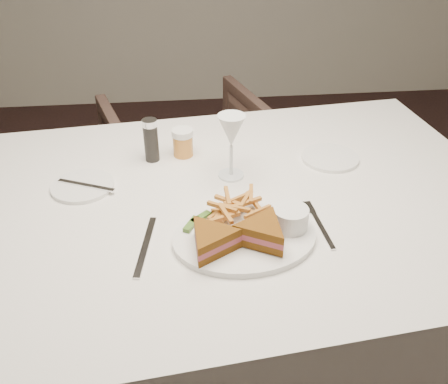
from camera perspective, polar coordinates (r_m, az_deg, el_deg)
name	(u,v)px	position (r m, az deg, el deg)	size (l,w,h in m)	color
table	(222,304)	(1.49, -0.20, -12.73)	(1.47, 0.98, 0.75)	silver
chair_far	(191,164)	(2.21, -3.78, 3.22)	(0.66, 0.62, 0.68)	#4A352D
table_setting	(234,202)	(1.16, 1.14, -1.13)	(0.83, 0.58, 0.18)	white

